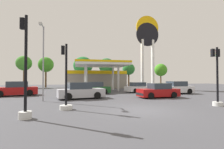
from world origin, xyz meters
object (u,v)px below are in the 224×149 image
(station_pole_sign, at_px, (147,42))
(tree_1, at_px, (46,65))
(car_5, at_px, (139,88))
(traffic_signal_0, at_px, (217,83))
(corner_streetlamp, at_px, (43,55))
(traffic_signal_2, at_px, (25,85))
(car_0, at_px, (16,89))
(tree_5, at_px, (161,70))
(car_1, at_px, (158,91))
(car_4, at_px, (176,88))
(tree_3, at_px, (107,66))
(car_3, at_px, (81,91))
(car_2, at_px, (93,88))
(tree_0, at_px, (24,63))
(tree_2, at_px, (83,65))
(tree_4, at_px, (129,69))

(station_pole_sign, xyz_separation_m, tree_1, (-18.91, 9.75, -3.67))
(car_5, height_order, traffic_signal_0, traffic_signal_0)
(traffic_signal_0, relative_size, corner_streetlamp, 0.65)
(traffic_signal_0, bearing_deg, traffic_signal_2, -173.91)
(car_0, xyz_separation_m, tree_5, (27.14, 16.93, 3.27))
(traffic_signal_0, relative_size, tree_1, 0.65)
(station_pole_sign, distance_m, car_1, 15.13)
(car_0, relative_size, car_4, 1.07)
(car_0, xyz_separation_m, traffic_signal_2, (4.30, -12.08, 0.93))
(traffic_signal_2, height_order, tree_5, tree_5)
(station_pole_sign, distance_m, tree_3, 12.22)
(car_3, xyz_separation_m, traffic_signal_0, (9.54, -6.48, 0.90))
(car_5, bearing_deg, car_2, -167.23)
(car_0, height_order, car_4, car_0)
(station_pole_sign, relative_size, traffic_signal_2, 2.59)
(car_3, distance_m, tree_3, 22.90)
(car_1, bearing_deg, tree_3, 93.65)
(car_5, bearing_deg, tree_3, 97.13)
(station_pole_sign, bearing_deg, traffic_signal_0, -98.14)
(car_3, bearing_deg, traffic_signal_2, -110.46)
(car_1, bearing_deg, traffic_signal_2, -146.92)
(tree_0, bearing_deg, car_1, -49.45)
(car_5, bearing_deg, car_0, -173.21)
(car_3, height_order, traffic_signal_0, traffic_signal_0)
(car_4, relative_size, tree_2, 0.68)
(station_pole_sign, height_order, tree_0, station_pole_sign)
(car_1, height_order, tree_2, tree_2)
(tree_1, bearing_deg, car_2, -62.96)
(car_3, bearing_deg, car_4, 13.16)
(car_1, xyz_separation_m, traffic_signal_2, (-10.76, -7.01, 1.00))
(tree_0, relative_size, tree_1, 1.03)
(tree_4, relative_size, corner_streetlamp, 0.87)
(car_4, relative_size, corner_streetlamp, 0.71)
(car_0, xyz_separation_m, car_3, (7.22, -4.27, -0.02))
(car_1, distance_m, tree_5, 25.32)
(car_5, height_order, tree_5, tree_5)
(tree_3, bearing_deg, traffic_signal_2, -107.61)
(car_0, distance_m, car_5, 15.68)
(tree_1, bearing_deg, car_4, -43.86)
(car_4, bearing_deg, tree_5, 67.22)
(tree_1, xyz_separation_m, corner_streetlamp, (3.55, -22.66, -0.90))
(car_3, bearing_deg, tree_5, 46.77)
(station_pole_sign, relative_size, tree_4, 2.35)
(tree_5, distance_m, corner_streetlamp, 32.45)
(station_pole_sign, height_order, traffic_signal_0, station_pole_sign)
(car_4, height_order, traffic_signal_0, traffic_signal_0)
(car_1, bearing_deg, station_pole_sign, 70.80)
(car_4, distance_m, tree_0, 30.28)
(car_1, relative_size, tree_1, 0.65)
(car_0, height_order, tree_0, tree_0)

